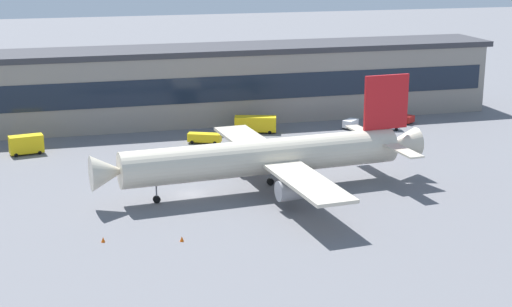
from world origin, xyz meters
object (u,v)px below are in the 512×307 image
baggage_tug (351,123)px  traffic_cone_0 (103,240)px  fuel_truck (255,124)px  traffic_cone_1 (182,239)px  crew_van (387,123)px  pushback_tractor (402,118)px  airliner (268,157)px  stair_truck (27,144)px  belt_loader (205,137)px

baggage_tug → traffic_cone_0: bearing=-137.1°
baggage_tug → fuel_truck: fuel_truck is taller
baggage_tug → traffic_cone_1: 69.50m
crew_van → pushback_tractor: (5.79, 5.29, -0.41)m
traffic_cone_0 → pushback_tractor: bearing=38.1°
traffic_cone_0 → traffic_cone_1: bearing=-13.7°
traffic_cone_0 → traffic_cone_1: size_ratio=0.99×
pushback_tractor → traffic_cone_1: pushback_tractor is taller
crew_van → traffic_cone_0: crew_van is taller
airliner → traffic_cone_1: (-16.69, -17.59, -5.14)m
stair_truck → traffic_cone_0: bearing=-78.0°
belt_loader → stair_truck: bearing=178.8°
fuel_truck → baggage_tug: bearing=-4.7°
fuel_truck → traffic_cone_1: fuel_truck is taller
stair_truck → belt_loader: bearing=-1.2°
crew_van → fuel_truck: size_ratio=0.63×
baggage_tug → stair_truck: stair_truck is taller
traffic_cone_1 → airliner: bearing=46.5°
pushback_tractor → stair_truck: stair_truck is taller
belt_loader → crew_van: 38.42m
traffic_cone_0 → baggage_tug: bearing=42.9°
baggage_tug → crew_van: size_ratio=0.73×
stair_truck → traffic_cone_0: (9.98, -47.16, -1.63)m
baggage_tug → stair_truck: bearing=-176.8°
traffic_cone_0 → traffic_cone_1: 10.16m
crew_van → stair_truck: 71.35m
traffic_cone_0 → traffic_cone_1: (9.87, -2.40, 0.00)m
baggage_tug → fuel_truck: bearing=175.3°
traffic_cone_0 → stair_truck: bearing=102.0°
crew_van → traffic_cone_0: 77.58m
airliner → stair_truck: airliner is taller
baggage_tug → stair_truck: 64.73m
belt_loader → fuel_truck: fuel_truck is taller
crew_van → stair_truck: (-71.35, -0.30, 0.52)m
pushback_tractor → traffic_cone_1: bearing=-136.1°
stair_truck → traffic_cone_1: size_ratio=9.05×
stair_truck → airliner: bearing=-41.2°
fuel_truck → traffic_cone_1: bearing=-114.1°
crew_van → pushback_tractor: crew_van is taller
pushback_tractor → stair_truck: size_ratio=0.86×
stair_truck → traffic_cone_0: stair_truck is taller
fuel_truck → stair_truck: stair_truck is taller
baggage_tug → belt_loader: 31.97m
fuel_truck → stair_truck: 44.70m
crew_van → stair_truck: size_ratio=0.88×
pushback_tractor → traffic_cone_0: pushback_tractor is taller
airliner → traffic_cone_0: 31.02m
stair_truck → fuel_truck: bearing=6.8°
belt_loader → stair_truck: stair_truck is taller
crew_van → fuel_truck: fuel_truck is taller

